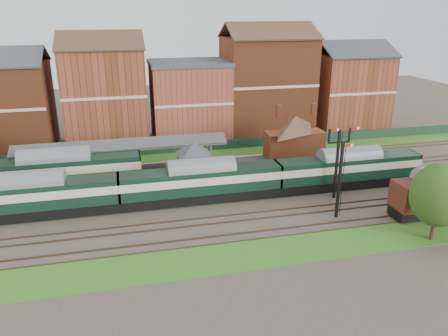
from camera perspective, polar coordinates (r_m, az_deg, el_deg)
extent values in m
plane|color=#473D33|center=(49.61, 0.32, -4.05)|extent=(160.00, 160.00, 0.00)
cube|color=#2D6619|center=(64.20, -3.08, 1.69)|extent=(90.00, 4.50, 0.06)
cube|color=#2D6619|center=(39.36, 4.54, -10.99)|extent=(90.00, 5.00, 0.06)
cube|color=#193823|center=(65.85, -3.41, 2.82)|extent=(90.00, 0.12, 1.50)
cube|color=#2D2D2D|center=(57.53, -6.84, -0.16)|extent=(55.00, 3.40, 1.00)
cube|color=#6B7E59|center=(51.51, -3.79, -1.70)|extent=(3.40, 3.20, 2.40)
cube|color=brown|center=(50.74, -3.84, 0.61)|extent=(3.60, 3.40, 2.00)
pyramid|color=#383A3F|center=(50.16, -3.89, 2.55)|extent=(5.40, 5.40, 1.60)
cube|color=brown|center=(53.35, 4.71, -1.05)|extent=(3.00, 2.40, 2.20)
cube|color=#4C3323|center=(52.26, 4.98, 0.18)|extent=(3.20, 1.34, 0.79)
cube|color=#4C3323|center=(53.42, 4.54, 0.64)|extent=(3.20, 1.34, 0.79)
cube|color=brown|center=(60.91, 9.16, 3.12)|extent=(8.00, 3.00, 3.50)
pyramid|color=#4C3323|center=(60.15, 9.31, 5.71)|extent=(8.10, 8.10, 2.20)
cube|color=brown|center=(59.13, 7.08, 6.08)|extent=(0.60, 0.60, 1.60)
cube|color=brown|center=(61.02, 11.52, 6.26)|extent=(0.60, 0.60, 1.60)
cube|color=brown|center=(56.41, -24.16, 0.11)|extent=(0.22, 0.22, 3.40)
cube|color=brown|center=(58.74, -2.24, 2.67)|extent=(0.22, 0.22, 3.40)
cube|color=#383A3F|center=(55.04, -13.11, 3.01)|extent=(26.00, 1.99, 0.90)
cube|color=#383A3F|center=(56.86, -13.15, 3.55)|extent=(26.00, 1.99, 0.90)
cube|color=brown|center=(55.84, -13.16, 3.66)|extent=(26.00, 0.20, 0.20)
cube|color=black|center=(50.03, 14.50, 0.43)|extent=(0.25, 0.25, 8.00)
cube|color=black|center=(49.24, 14.76, 3.28)|extent=(2.60, 0.18, 0.18)
cube|color=#B2140F|center=(48.55, 14.23, 4.87)|extent=(1.10, 0.08, 0.25)
cube|color=#B2140F|center=(49.69, 16.70, 4.98)|extent=(1.10, 0.08, 0.25)
cube|color=black|center=(45.42, 14.84, -1.64)|extent=(0.25, 0.25, 8.00)
cube|color=#B2140F|center=(44.48, 15.89, 2.86)|extent=(1.10, 0.08, 0.25)
cube|color=brown|center=(72.39, -27.13, 6.94)|extent=(14.00, 10.00, 13.00)
cube|color=brown|center=(70.16, -15.21, 8.93)|extent=(12.00, 10.00, 15.00)
cube|color=#984031|center=(71.23, -4.51, 8.49)|extent=(12.00, 10.00, 12.00)
cube|color=brown|center=(73.95, 5.61, 10.47)|extent=(14.00, 10.00, 16.00)
cube|color=brown|center=(80.29, 15.90, 9.49)|extent=(12.00, 10.00, 13.00)
cube|color=black|center=(49.12, -23.83, -5.25)|extent=(17.78, 2.49, 1.09)
cube|color=black|center=(48.42, -24.13, -3.29)|extent=(17.78, 2.77, 2.57)
cube|color=beige|center=(48.31, -24.18, -2.96)|extent=(17.80, 2.81, 0.89)
cube|color=slate|center=(47.91, -24.37, -1.72)|extent=(17.78, 2.77, 0.59)
cube|color=black|center=(48.78, -2.91, -3.61)|extent=(17.78, 2.49, 1.09)
cube|color=black|center=(48.07, -2.95, -1.61)|extent=(17.78, 2.77, 2.57)
cube|color=beige|center=(47.96, -2.96, -1.27)|extent=(17.80, 2.81, 0.89)
cube|color=slate|center=(47.56, -2.98, -0.01)|extent=(17.78, 2.77, 0.59)
cube|color=black|center=(54.57, 15.76, -1.73)|extent=(17.78, 2.49, 1.09)
cube|color=black|center=(53.94, 15.94, 0.07)|extent=(17.78, 2.77, 2.57)
cube|color=beige|center=(53.84, 15.97, 0.38)|extent=(17.80, 2.81, 0.89)
cube|color=slate|center=(53.48, 16.09, 1.52)|extent=(17.78, 2.77, 0.59)
cube|color=black|center=(54.68, -20.74, -2.22)|extent=(19.13, 2.68, 1.17)
cube|color=black|center=(54.00, -21.00, -0.29)|extent=(19.13, 2.98, 2.76)
cube|color=beige|center=(53.90, -21.04, 0.04)|extent=(19.15, 3.02, 0.96)
cube|color=slate|center=(53.52, -21.20, 1.26)|extent=(19.13, 2.98, 0.64)
cube|color=black|center=(49.86, 24.64, -5.04)|extent=(6.86, 2.53, 1.03)
cube|color=#471E14|center=(49.14, 24.95, -3.04)|extent=(6.86, 2.97, 2.74)
cube|color=gray|center=(48.62, 25.21, -1.41)|extent=(6.86, 2.97, 0.50)
cylinder|color=#382619|center=(44.91, 25.75, -6.47)|extent=(0.44, 0.44, 3.49)
ellipsoid|color=#1C3E11|center=(43.82, 26.30, -3.19)|extent=(5.14, 5.14, 5.91)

